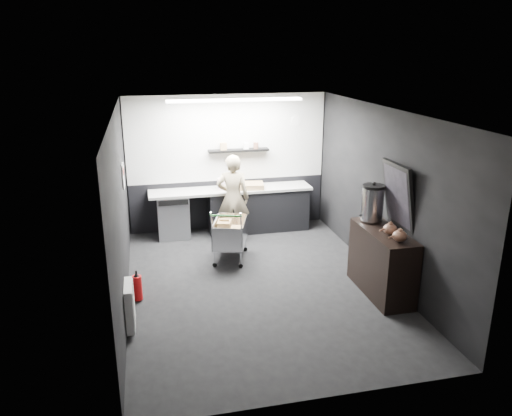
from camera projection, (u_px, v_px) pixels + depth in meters
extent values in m
plane|color=black|center=(259.00, 284.00, 7.85)|extent=(5.50, 5.50, 0.00)
plane|color=white|center=(259.00, 111.00, 7.01)|extent=(5.50, 5.50, 0.00)
plane|color=black|center=(228.00, 163.00, 9.98)|extent=(5.50, 0.00, 5.50)
plane|color=black|center=(323.00, 284.00, 4.88)|extent=(5.50, 0.00, 5.50)
plane|color=black|center=(120.00, 212.00, 7.01)|extent=(0.00, 5.50, 5.50)
plane|color=black|center=(382.00, 194.00, 7.85)|extent=(0.00, 5.50, 5.50)
cube|color=silver|center=(227.00, 138.00, 9.81)|extent=(3.95, 0.02, 1.70)
cube|color=black|center=(229.00, 203.00, 10.22)|extent=(3.95, 0.02, 1.00)
cube|color=black|center=(239.00, 150.00, 9.82)|extent=(1.20, 0.22, 0.04)
cylinder|color=white|center=(296.00, 121.00, 10.00)|extent=(0.20, 0.03, 0.20)
cube|color=white|center=(123.00, 176.00, 8.16)|extent=(0.02, 0.30, 0.40)
cube|color=red|center=(123.00, 172.00, 8.14)|extent=(0.02, 0.22, 0.10)
cube|color=white|center=(130.00, 306.00, 6.49)|extent=(0.10, 0.50, 0.60)
cube|color=white|center=(235.00, 100.00, 8.74)|extent=(2.40, 0.20, 0.04)
cube|color=black|center=(258.00, 210.00, 10.08)|extent=(2.00, 0.56, 0.85)
cube|color=#ADADA8|center=(231.00, 190.00, 9.82)|extent=(3.20, 0.60, 0.05)
cube|color=#9EA0A5|center=(173.00, 216.00, 9.72)|extent=(0.60, 0.58, 0.85)
cube|color=black|center=(173.00, 203.00, 9.33)|extent=(0.56, 0.02, 0.10)
imported|color=beige|center=(233.00, 198.00, 9.41)|extent=(0.69, 0.54, 1.68)
cube|color=silver|center=(230.00, 243.00, 8.70)|extent=(0.75, 0.93, 0.02)
cube|color=silver|center=(216.00, 233.00, 8.59)|extent=(0.27, 0.78, 0.43)
cube|color=silver|center=(244.00, 231.00, 8.69)|extent=(0.27, 0.78, 0.43)
cube|color=silver|center=(234.00, 240.00, 8.27)|extent=(0.51, 0.18, 0.43)
cube|color=silver|center=(226.00, 225.00, 9.01)|extent=(0.51, 0.18, 0.43)
cylinder|color=silver|center=(221.00, 260.00, 8.36)|extent=(0.02, 0.02, 0.29)
cylinder|color=silver|center=(247.00, 257.00, 8.45)|extent=(0.02, 0.02, 0.29)
cylinder|color=silver|center=(215.00, 244.00, 9.04)|extent=(0.02, 0.02, 0.29)
cylinder|color=silver|center=(239.00, 242.00, 9.13)|extent=(0.02, 0.02, 0.29)
cylinder|color=#227F2B|center=(235.00, 216.00, 8.08)|extent=(0.51, 0.19, 0.03)
cube|color=olive|center=(223.00, 231.00, 8.71)|extent=(0.31, 0.34, 0.36)
cube|color=olive|center=(239.00, 236.00, 8.57)|extent=(0.28, 0.32, 0.32)
cylinder|color=black|center=(221.00, 266.00, 8.40)|extent=(0.08, 0.05, 0.08)
cylinder|color=black|center=(215.00, 250.00, 9.08)|extent=(0.08, 0.05, 0.08)
cylinder|color=black|center=(247.00, 264.00, 8.49)|extent=(0.08, 0.05, 0.08)
cylinder|color=black|center=(239.00, 248.00, 9.17)|extent=(0.08, 0.05, 0.08)
cube|color=black|center=(382.00, 262.00, 7.44)|extent=(0.50, 1.33, 1.00)
cylinder|color=silver|center=(372.00, 204.00, 7.61)|extent=(0.33, 0.33, 0.51)
cylinder|color=black|center=(374.00, 186.00, 7.52)|extent=(0.33, 0.33, 0.04)
sphere|color=black|center=(374.00, 184.00, 7.51)|extent=(0.06, 0.06, 0.06)
ellipsoid|color=brown|center=(390.00, 229.00, 7.10)|extent=(0.20, 0.20, 0.16)
ellipsoid|color=brown|center=(400.00, 236.00, 6.84)|extent=(0.20, 0.20, 0.16)
cube|color=black|center=(399.00, 196.00, 7.22)|extent=(0.22, 0.78, 0.99)
cube|color=black|center=(397.00, 196.00, 7.22)|extent=(0.16, 0.67, 0.85)
cylinder|color=red|center=(137.00, 288.00, 7.28)|extent=(0.14, 0.14, 0.37)
cone|color=black|center=(136.00, 275.00, 7.22)|extent=(0.09, 0.09, 0.06)
cylinder|color=black|center=(136.00, 272.00, 7.21)|extent=(0.03, 0.03, 0.06)
cube|color=#A28256|center=(250.00, 186.00, 9.83)|extent=(0.56, 0.45, 0.10)
cylinder|color=white|center=(223.00, 184.00, 9.75)|extent=(0.22, 0.22, 0.22)
cube|color=white|center=(229.00, 185.00, 9.73)|extent=(0.21, 0.18, 0.17)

